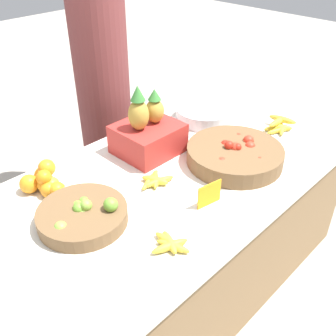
{
  "coord_description": "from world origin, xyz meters",
  "views": [
    {
      "loc": [
        -1.02,
        -0.99,
        1.64
      ],
      "look_at": [
        0.0,
        0.0,
        0.7
      ],
      "focal_mm": 42.0,
      "sensor_mm": 36.0,
      "label": 1
    }
  ],
  "objects_px": {
    "vendor_person": "(102,78)",
    "price_sign": "(209,194)",
    "tomato_basket": "(235,155)",
    "metal_bowl": "(205,114)",
    "lime_bowl": "(83,215)",
    "produce_crate": "(147,133)"
  },
  "relations": [
    {
      "from": "price_sign",
      "to": "tomato_basket",
      "type": "bearing_deg",
      "value": 29.79
    },
    {
      "from": "produce_crate",
      "to": "metal_bowl",
      "type": "bearing_deg",
      "value": 3.12
    },
    {
      "from": "lime_bowl",
      "to": "produce_crate",
      "type": "xyz_separation_m",
      "value": [
        0.52,
        0.2,
        0.07
      ]
    },
    {
      "from": "price_sign",
      "to": "produce_crate",
      "type": "distance_m",
      "value": 0.49
    },
    {
      "from": "lime_bowl",
      "to": "price_sign",
      "type": "relative_size",
      "value": 3.01
    },
    {
      "from": "metal_bowl",
      "to": "price_sign",
      "type": "xyz_separation_m",
      "value": [
        -0.57,
        -0.5,
        0.02
      ]
    },
    {
      "from": "vendor_person",
      "to": "price_sign",
      "type": "bearing_deg",
      "value": -106.52
    },
    {
      "from": "metal_bowl",
      "to": "tomato_basket",
      "type": "bearing_deg",
      "value": -122.31
    },
    {
      "from": "metal_bowl",
      "to": "price_sign",
      "type": "height_order",
      "value": "price_sign"
    },
    {
      "from": "metal_bowl",
      "to": "lime_bowl",
      "type": "bearing_deg",
      "value": -167.19
    },
    {
      "from": "tomato_basket",
      "to": "produce_crate",
      "type": "xyz_separation_m",
      "value": [
        -0.22,
        0.36,
        0.06
      ]
    },
    {
      "from": "produce_crate",
      "to": "vendor_person",
      "type": "bearing_deg",
      "value": 71.05
    },
    {
      "from": "metal_bowl",
      "to": "price_sign",
      "type": "relative_size",
      "value": 2.83
    },
    {
      "from": "tomato_basket",
      "to": "price_sign",
      "type": "bearing_deg",
      "value": -160.79
    },
    {
      "from": "lime_bowl",
      "to": "tomato_basket",
      "type": "bearing_deg",
      "value": -12.29
    },
    {
      "from": "tomato_basket",
      "to": "metal_bowl",
      "type": "height_order",
      "value": "tomato_basket"
    },
    {
      "from": "tomato_basket",
      "to": "produce_crate",
      "type": "distance_m",
      "value": 0.42
    },
    {
      "from": "tomato_basket",
      "to": "price_sign",
      "type": "xyz_separation_m",
      "value": [
        -0.33,
        -0.11,
        0.01
      ]
    },
    {
      "from": "tomato_basket",
      "to": "vendor_person",
      "type": "xyz_separation_m",
      "value": [
        -0.01,
        0.97,
        0.11
      ]
    },
    {
      "from": "price_sign",
      "to": "vendor_person",
      "type": "bearing_deg",
      "value": 84.05
    },
    {
      "from": "price_sign",
      "to": "produce_crate",
      "type": "relative_size",
      "value": 0.32
    },
    {
      "from": "price_sign",
      "to": "vendor_person",
      "type": "xyz_separation_m",
      "value": [
        0.32,
        1.08,
        0.1
      ]
    }
  ]
}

